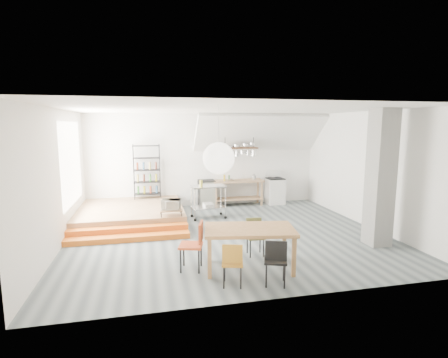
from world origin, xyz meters
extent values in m
plane|color=#4C5458|center=(0.00, 0.00, 0.00)|extent=(8.00, 8.00, 0.00)
cube|color=silver|center=(0.00, 3.50, 1.60)|extent=(8.00, 0.04, 3.20)
cube|color=silver|center=(-4.00, 0.00, 1.60)|extent=(0.04, 7.00, 3.20)
cube|color=silver|center=(4.00, 0.00, 1.60)|extent=(0.04, 7.00, 3.20)
cube|color=white|center=(0.00, 0.00, 3.20)|extent=(8.00, 7.00, 0.02)
cube|color=white|center=(1.80, 2.90, 2.55)|extent=(4.40, 1.44, 1.32)
cube|color=white|center=(-3.98, 1.50, 1.80)|extent=(0.02, 2.50, 2.20)
cube|color=olive|center=(-2.50, 2.00, 0.20)|extent=(3.00, 3.00, 0.40)
cube|color=orange|center=(-2.50, 0.05, 0.07)|extent=(3.00, 0.35, 0.13)
cube|color=orange|center=(-2.50, 0.40, 0.13)|extent=(3.00, 0.35, 0.27)
cube|color=gray|center=(3.30, -1.50, 1.60)|extent=(0.50, 0.50, 3.20)
cube|color=olive|center=(1.10, 3.15, 0.88)|extent=(1.80, 0.60, 0.06)
cube|color=olive|center=(1.10, 3.15, 0.25)|extent=(1.70, 0.55, 0.04)
cube|color=olive|center=(1.92, 3.37, 0.43)|extent=(0.06, 0.06, 0.86)
cube|color=olive|center=(0.28, 3.37, 0.43)|extent=(0.06, 0.06, 0.86)
cube|color=olive|center=(1.92, 2.93, 0.43)|extent=(0.06, 0.06, 0.86)
cube|color=olive|center=(0.28, 2.93, 0.43)|extent=(0.06, 0.06, 0.86)
cube|color=white|center=(2.50, 3.15, 0.45)|extent=(0.60, 0.60, 0.90)
cube|color=black|center=(2.50, 3.15, 0.92)|extent=(0.58, 0.58, 0.03)
cube|color=white|center=(2.50, 3.43, 1.05)|extent=(0.60, 0.05, 0.25)
cylinder|color=black|center=(2.64, 3.29, 0.94)|extent=(0.18, 0.18, 0.02)
cylinder|color=black|center=(2.36, 3.29, 0.94)|extent=(0.18, 0.18, 0.02)
cylinder|color=black|center=(2.64, 3.01, 0.94)|extent=(0.18, 0.18, 0.02)
cylinder|color=black|center=(2.36, 3.01, 0.94)|extent=(0.18, 0.18, 0.02)
cube|color=#3A2417|center=(1.10, 2.95, 2.05)|extent=(1.20, 0.50, 0.05)
cylinder|color=black|center=(0.60, 2.95, 2.62)|extent=(0.02, 0.02, 1.15)
cylinder|color=black|center=(1.60, 2.95, 2.62)|extent=(0.02, 0.02, 1.15)
cylinder|color=silver|center=(0.60, 2.90, 1.91)|extent=(0.16, 0.16, 0.12)
cylinder|color=silver|center=(0.80, 2.90, 1.89)|extent=(0.20, 0.20, 0.16)
cylinder|color=silver|center=(1.00, 2.90, 1.87)|extent=(0.16, 0.16, 0.20)
cylinder|color=silver|center=(1.20, 2.90, 1.91)|extent=(0.20, 0.20, 0.12)
cylinder|color=silver|center=(1.40, 2.90, 1.89)|extent=(0.16, 0.16, 0.16)
cylinder|color=silver|center=(1.60, 2.90, 1.87)|extent=(0.20, 0.20, 0.20)
cylinder|color=black|center=(-1.58, 3.38, 1.30)|extent=(0.02, 0.02, 1.80)
cylinder|color=black|center=(-2.42, 3.38, 1.30)|extent=(0.02, 0.02, 1.80)
cylinder|color=black|center=(-1.58, 3.02, 1.30)|extent=(0.02, 0.02, 1.80)
cylinder|color=black|center=(-2.42, 3.02, 1.30)|extent=(0.02, 0.02, 1.80)
cube|color=black|center=(-2.00, 3.20, 0.55)|extent=(0.88, 0.38, 0.02)
cube|color=black|center=(-2.00, 3.20, 0.95)|extent=(0.88, 0.38, 0.02)
cube|color=black|center=(-2.00, 3.20, 1.35)|extent=(0.88, 0.38, 0.02)
cube|color=black|center=(-2.00, 3.20, 1.75)|extent=(0.88, 0.38, 0.02)
cube|color=black|center=(-2.00, 3.20, 2.15)|extent=(0.88, 0.38, 0.03)
cylinder|color=#397D32|center=(-2.00, 3.20, 0.69)|extent=(0.07, 0.07, 0.24)
cylinder|color=#9B9119|center=(-2.00, 3.20, 1.09)|extent=(0.07, 0.07, 0.24)
cylinder|color=maroon|center=(-2.00, 3.20, 1.49)|extent=(0.07, 0.07, 0.24)
cube|color=olive|center=(-1.40, 0.75, 0.55)|extent=(0.60, 0.40, 0.03)
cylinder|color=black|center=(-1.13, 0.92, 0.47)|extent=(0.02, 0.02, 0.13)
cylinder|color=black|center=(-1.67, 0.92, 0.47)|extent=(0.02, 0.02, 0.13)
cylinder|color=black|center=(-1.13, 0.58, 0.47)|extent=(0.02, 0.02, 0.13)
cylinder|color=black|center=(-1.67, 0.58, 0.47)|extent=(0.02, 0.02, 0.13)
sphere|color=white|center=(-0.68, -2.12, 2.20)|extent=(0.60, 0.60, 0.60)
cube|color=brown|center=(-0.09, -2.22, 0.80)|extent=(1.89, 1.27, 0.07)
cube|color=brown|center=(0.76, -1.95, 0.38)|extent=(0.09, 0.09, 0.76)
cube|color=brown|center=(-0.79, -1.68, 0.38)|extent=(0.09, 0.09, 0.76)
cube|color=brown|center=(0.62, -2.77, 0.38)|extent=(0.09, 0.09, 0.76)
cube|color=brown|center=(-0.93, -2.49, 0.38)|extent=(0.09, 0.09, 0.76)
cube|color=#A26A1B|center=(-0.59, -2.85, 0.41)|extent=(0.45, 0.45, 0.04)
cube|color=#A26A1B|center=(-0.63, -3.01, 0.65)|extent=(0.35, 0.13, 0.32)
cylinder|color=black|center=(-0.77, -2.96, 0.20)|extent=(0.03, 0.03, 0.41)
cylinder|color=black|center=(-0.48, -3.04, 0.20)|extent=(0.03, 0.03, 0.41)
cylinder|color=black|center=(-0.69, -2.67, 0.20)|extent=(0.03, 0.03, 0.41)
cylinder|color=black|center=(-0.41, -2.75, 0.20)|extent=(0.03, 0.03, 0.41)
cube|color=black|center=(0.17, -2.99, 0.44)|extent=(0.50, 0.50, 0.04)
cube|color=black|center=(0.11, -3.15, 0.69)|extent=(0.37, 0.16, 0.35)
cylinder|color=black|center=(-0.04, -3.08, 0.22)|extent=(0.03, 0.03, 0.43)
cylinder|color=black|center=(0.26, -3.19, 0.22)|extent=(0.03, 0.03, 0.43)
cylinder|color=black|center=(0.07, -2.79, 0.22)|extent=(0.03, 0.03, 0.43)
cylinder|color=black|center=(0.37, -2.89, 0.22)|extent=(0.03, 0.03, 0.43)
cube|color=brown|center=(0.25, -1.56, 0.41)|extent=(0.39, 0.39, 0.04)
cube|color=brown|center=(0.26, -1.40, 0.64)|extent=(0.35, 0.06, 0.32)
cylinder|color=black|center=(0.41, -1.42, 0.20)|extent=(0.03, 0.03, 0.40)
cylinder|color=black|center=(0.11, -1.41, 0.20)|extent=(0.03, 0.03, 0.40)
cylinder|color=black|center=(0.39, -1.72, 0.20)|extent=(0.03, 0.03, 0.40)
cylinder|color=black|center=(0.10, -1.70, 0.20)|extent=(0.03, 0.03, 0.40)
cube|color=#C0441B|center=(-1.22, -2.02, 0.49)|extent=(0.54, 0.54, 0.04)
cube|color=#C0441B|center=(-1.03, -2.08, 0.77)|extent=(0.16, 0.41, 0.38)
cylinder|color=black|center=(-1.10, -2.24, 0.24)|extent=(0.03, 0.03, 0.48)
cylinder|color=black|center=(-1.00, -1.90, 0.24)|extent=(0.03, 0.03, 0.48)
cylinder|color=black|center=(-1.43, -2.14, 0.24)|extent=(0.03, 0.03, 0.48)
cylinder|color=black|center=(-1.34, -1.81, 0.24)|extent=(0.03, 0.03, 0.48)
cube|color=silver|center=(-0.20, 1.72, 0.98)|extent=(1.04, 0.63, 0.04)
cube|color=silver|center=(-0.20, 1.72, 0.34)|extent=(1.04, 0.63, 0.03)
cylinder|color=silver|center=(0.25, 2.00, 0.50)|extent=(0.03, 0.03, 0.96)
sphere|color=black|center=(0.25, 2.00, 0.04)|extent=(0.09, 0.09, 0.09)
cylinder|color=silver|center=(-0.69, 1.93, 0.50)|extent=(0.03, 0.03, 0.96)
sphere|color=black|center=(-0.69, 1.93, 0.04)|extent=(0.09, 0.09, 0.09)
cylinder|color=silver|center=(0.29, 1.51, 0.50)|extent=(0.03, 0.03, 0.96)
sphere|color=black|center=(0.29, 1.51, 0.04)|extent=(0.09, 0.09, 0.09)
cylinder|color=silver|center=(-0.65, 1.44, 0.50)|extent=(0.03, 0.03, 0.96)
sphere|color=black|center=(-0.65, 1.44, 0.04)|extent=(0.09, 0.09, 0.09)
cube|color=black|center=(0.00, 3.20, 0.47)|extent=(0.55, 0.55, 0.93)
imported|color=beige|center=(-1.40, 0.75, 0.70)|extent=(0.56, 0.44, 0.27)
imported|color=silver|center=(0.86, 3.10, 0.94)|extent=(0.24, 0.24, 0.05)
camera|label=1|loc=(-2.02, -8.53, 2.82)|focal=28.00mm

